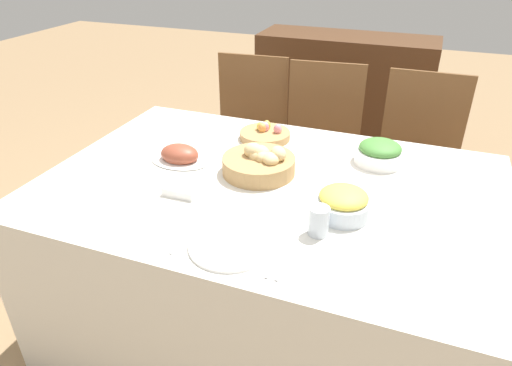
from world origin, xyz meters
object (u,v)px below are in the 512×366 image
green_salad_bowl (380,153)px  spoon (287,260)px  chair_far_right (416,161)px  chair_far_left (247,135)px  pineapple_bowl (343,203)px  chair_far_center (320,146)px  ham_platter (180,155)px  butter_dish (181,190)px  bread_basket (260,163)px  fork (186,236)px  dinner_plate (230,245)px  egg_basket (265,134)px  drinking_cup (319,221)px  sideboard (342,101)px  knife (277,257)px

green_salad_bowl → spoon: 0.76m
chair_far_right → chair_far_left: same height
spoon → pineapple_bowl: bearing=71.6°
chair_far_center → ham_platter: (-0.40, -0.86, 0.27)m
chair_far_left → butter_dish: 1.14m
chair_far_right → ham_platter: chair_far_right is taller
ham_platter → chair_far_center: bearing=65.0°
bread_basket → ham_platter: 0.35m
chair_far_center → fork: (-0.13, -1.32, 0.24)m
bread_basket → green_salad_bowl: (0.43, 0.26, 0.00)m
chair_far_right → bread_basket: size_ratio=3.37×
pineapple_bowl → green_salad_bowl: bearing=81.9°
dinner_plate → bread_basket: bearing=99.7°
egg_basket → spoon: egg_basket is taller
chair_far_right → drinking_cup: 1.22m
drinking_cup → spoon: bearing=-107.8°
chair_far_center → sideboard: (-0.06, 0.93, -0.04)m
green_salad_bowl → butter_dish: (-0.64, -0.51, -0.03)m
chair_far_center → ham_platter: chair_far_center is taller
butter_dish → knife: bearing=-27.1°
drinking_cup → butter_dish: (-0.52, 0.06, -0.03)m
sideboard → dinner_plate: bearing=-87.9°
pineapple_bowl → drinking_cup: (-0.05, -0.14, 0.00)m
sideboard → drinking_cup: (0.32, -2.09, 0.33)m
knife → drinking_cup: bearing=62.8°
chair_far_left → drinking_cup: size_ratio=10.02×
drinking_cup → egg_basket: bearing=122.6°
drinking_cup → butter_dish: bearing=173.1°
ham_platter → butter_dish: ham_platter is taller
chair_far_right → dinner_plate: 1.43m
egg_basket → green_salad_bowl: size_ratio=1.14×
knife → ham_platter: bearing=141.2°
dinner_plate → knife: dinner_plate is taller
chair_far_center → dinner_plate: bearing=-94.8°
knife → bread_basket: bearing=115.5°
chair_far_center → ham_platter: size_ratio=3.86×
chair_far_right → ham_platter: (-0.92, -0.86, 0.27)m
pineapple_bowl → knife: (-0.13, -0.30, -0.04)m
bread_basket → knife: (0.23, -0.48, -0.04)m
chair_far_left → green_salad_bowl: size_ratio=4.80×
chair_far_left → green_salad_bowl: chair_far_left is taller
ham_platter → butter_dish: bearing=-59.8°
bread_basket → green_salad_bowl: bearing=31.2°
bread_basket → spoon: 0.55m
bread_basket → sideboard: bearing=90.0°
knife → spoon: size_ratio=1.00×
ham_platter → green_salad_bowl: green_salad_bowl is taller
chair_far_left → sideboard: bearing=63.2°
egg_basket → butter_dish: (-0.12, -0.58, -0.01)m
sideboard → dinner_plate: (0.08, -2.25, 0.29)m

